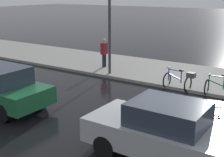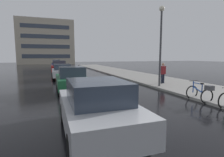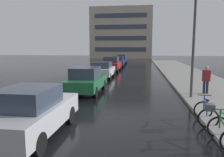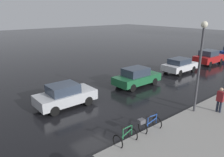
{
  "view_description": "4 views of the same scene",
  "coord_description": "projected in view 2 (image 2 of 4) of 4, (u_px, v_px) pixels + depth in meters",
  "views": [
    {
      "loc": [
        -9.09,
        -3.82,
        4.33
      ],
      "look_at": [
        -0.66,
        1.71,
        1.47
      ],
      "focal_mm": 50.0,
      "sensor_mm": 36.0,
      "label": 1
    },
    {
      "loc": [
        -3.34,
        -5.59,
        2.25
      ],
      "look_at": [
        0.16,
        4.23,
        0.94
      ],
      "focal_mm": 28.0,
      "sensor_mm": 36.0,
      "label": 2
    },
    {
      "loc": [
        1.31,
        -7.1,
        2.8
      ],
      "look_at": [
        -0.31,
        5.06,
        1.06
      ],
      "focal_mm": 35.0,
      "sensor_mm": 36.0,
      "label": 3
    },
    {
      "loc": [
        10.44,
        -7.13,
        6.23
      ],
      "look_at": [
        -0.66,
        2.05,
        1.76
      ],
      "focal_mm": 35.0,
      "sensor_mm": 36.0,
      "label": 4
    }
  ],
  "objects": [
    {
      "name": "car_silver",
      "position": [
        97.0,
        107.0,
        5.02
      ],
      "size": [
        1.9,
        4.02,
        1.59
      ],
      "color": "#B2B5BA",
      "rests_on": "ground"
    },
    {
      "name": "car_green",
      "position": [
        71.0,
        79.0,
        11.38
      ],
      "size": [
        1.9,
        4.29,
        1.61
      ],
      "color": "#1E6038",
      "rests_on": "ground"
    },
    {
      "name": "car_red",
      "position": [
        59.0,
        67.0,
        23.16
      ],
      "size": [
        2.03,
        4.16,
        1.71
      ],
      "color": "#AD1919",
      "rests_on": "ground"
    },
    {
      "name": "bicycle_second",
      "position": [
        201.0,
        92.0,
        8.66
      ],
      "size": [
        0.82,
        1.4,
        0.99
      ],
      "color": "black",
      "rests_on": "ground"
    },
    {
      "name": "ground_plane",
      "position": [
        145.0,
        116.0,
        6.62
      ],
      "size": [
        140.0,
        140.0,
        0.0
      ],
      "primitive_type": "plane",
      "color": "black"
    },
    {
      "name": "car_blue",
      "position": [
        58.0,
        65.0,
        29.06
      ],
      "size": [
        1.92,
        4.11,
        1.58
      ],
      "color": "navy",
      "rests_on": "ground"
    },
    {
      "name": "building_facade_main",
      "position": [
        46.0,
        43.0,
        54.04
      ],
      "size": [
        15.86,
        9.47,
        13.05
      ],
      "color": "#B2A893",
      "rests_on": "ground"
    },
    {
      "name": "pedestrian",
      "position": [
        163.0,
        73.0,
        13.79
      ],
      "size": [
        0.42,
        0.27,
        1.76
      ],
      "color": "#1E2333",
      "rests_on": "ground"
    },
    {
      "name": "car_navy",
      "position": [
        56.0,
        64.0,
        34.96
      ],
      "size": [
        1.79,
        4.13,
        1.6
      ],
      "color": "navy",
      "rests_on": "ground"
    },
    {
      "name": "streetlamp",
      "position": [
        161.0,
        37.0,
        12.12
      ],
      "size": [
        0.38,
        0.38,
        5.69
      ],
      "color": "#424247",
      "rests_on": "ground"
    },
    {
      "name": "car_white",
      "position": [
        62.0,
        71.0,
        17.52
      ],
      "size": [
        1.91,
        3.96,
        1.5
      ],
      "color": "silver",
      "rests_on": "ground"
    },
    {
      "name": "sidewalk_kerb",
      "position": [
        147.0,
        78.0,
        17.95
      ],
      "size": [
        4.8,
        60.0,
        0.14
      ],
      "primitive_type": "cube",
      "color": "gray",
      "rests_on": "ground"
    }
  ]
}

